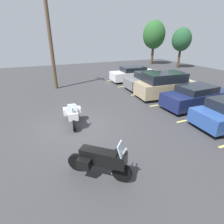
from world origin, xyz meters
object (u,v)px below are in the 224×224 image
(motorcycle_touring, at_px, (73,114))
(car_grey, at_px, (150,81))
(car_white, at_px, (134,74))
(car_tan, at_px, (165,85))
(utility_pole, at_px, (50,33))
(motorcycle_second, at_px, (101,160))
(car_navy, at_px, (196,97))

(motorcycle_touring, relative_size, car_grey, 0.47)
(motorcycle_touring, bearing_deg, car_white, 133.25)
(car_tan, relative_size, utility_pole, 0.52)
(car_white, distance_m, utility_pole, 8.70)
(motorcycle_second, bearing_deg, car_navy, 114.17)
(car_navy, bearing_deg, motorcycle_second, -65.83)
(utility_pole, bearing_deg, car_tan, 51.79)
(motorcycle_touring, distance_m, car_white, 10.82)
(car_grey, bearing_deg, car_white, 178.92)
(car_tan, bearing_deg, utility_pole, -128.21)
(motorcycle_second, bearing_deg, car_white, 146.11)
(car_tan, height_order, utility_pole, utility_pole)
(motorcycle_touring, bearing_deg, car_tan, 104.28)
(utility_pole, bearing_deg, car_grey, 66.05)
(car_grey, xyz_separation_m, utility_pole, (-3.44, -7.74, 3.85))
(car_navy, distance_m, utility_pole, 12.17)
(car_navy, bearing_deg, motorcycle_touring, -94.41)
(car_grey, bearing_deg, motorcycle_touring, -61.22)
(car_white, bearing_deg, motorcycle_second, -33.89)
(motorcycle_second, xyz_separation_m, car_navy, (-3.58, 7.98, 0.04))
(motorcycle_touring, xyz_separation_m, car_grey, (-4.30, 7.82, 0.08))
(motorcycle_touring, relative_size, motorcycle_second, 1.21)
(motorcycle_second, relative_size, car_white, 0.37)
(motorcycle_touring, relative_size, car_white, 0.45)
(car_tan, bearing_deg, motorcycle_touring, -75.72)
(motorcycle_touring, xyz_separation_m, car_white, (-7.41, 7.88, 0.08))
(car_white, xyz_separation_m, utility_pole, (-0.32, -7.79, 3.85))
(car_grey, relative_size, utility_pole, 0.53)
(car_navy, height_order, utility_pole, utility_pole)
(motorcycle_second, bearing_deg, utility_pole, 179.97)
(car_tan, bearing_deg, car_white, 175.93)
(motorcycle_touring, distance_m, motorcycle_second, 4.20)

